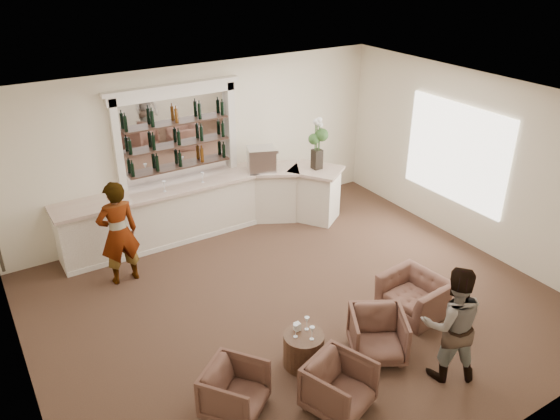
# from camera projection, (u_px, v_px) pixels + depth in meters

# --- Properties ---
(ground) EXTENTS (8.00, 8.00, 0.00)m
(ground) POSITION_uv_depth(u_px,v_px,m) (296.00, 305.00, 8.94)
(ground) COLOR #4F3727
(ground) RESTS_ON ground
(room_shell) EXTENTS (8.04, 7.02, 3.32)m
(room_shell) POSITION_uv_depth(u_px,v_px,m) (281.00, 156.00, 8.52)
(room_shell) COLOR #F0E4C7
(room_shell) RESTS_ON ground
(bar_counter) EXTENTS (5.72, 1.80, 1.14)m
(bar_counter) POSITION_uv_depth(u_px,v_px,m) (207.00, 207.00, 10.89)
(bar_counter) COLOR white
(bar_counter) RESTS_ON ground
(back_bar_alcove) EXTENTS (2.64, 0.25, 3.00)m
(back_bar_alcove) POSITION_uv_depth(u_px,v_px,m) (177.00, 135.00, 10.39)
(back_bar_alcove) COLOR white
(back_bar_alcove) RESTS_ON ground
(cocktail_table) EXTENTS (0.57, 0.57, 0.50)m
(cocktail_table) POSITION_uv_depth(u_px,v_px,m) (304.00, 349.00, 7.59)
(cocktail_table) COLOR #533824
(cocktail_table) RESTS_ON ground
(sommelier) EXTENTS (0.70, 0.47, 1.87)m
(sommelier) POSITION_uv_depth(u_px,v_px,m) (118.00, 233.00, 9.18)
(sommelier) COLOR gray
(sommelier) RESTS_ON ground
(guest) EXTENTS (1.03, 0.96, 1.69)m
(guest) POSITION_uv_depth(u_px,v_px,m) (451.00, 324.00, 7.15)
(guest) COLOR gray
(guest) RESTS_ON ground
(armchair_left) EXTENTS (1.01, 1.01, 0.67)m
(armchair_left) POSITION_uv_depth(u_px,v_px,m) (235.00, 390.00, 6.79)
(armchair_left) COLOR brown
(armchair_left) RESTS_ON ground
(armchair_center) EXTENTS (0.96, 0.97, 0.70)m
(armchair_center) POSITION_uv_depth(u_px,v_px,m) (339.00, 386.00, 6.83)
(armchair_center) COLOR brown
(armchair_center) RESTS_ON ground
(armchair_right) EXTENTS (1.04, 1.04, 0.70)m
(armchair_right) POSITION_uv_depth(u_px,v_px,m) (378.00, 335.00, 7.71)
(armchair_right) COLOR brown
(armchair_right) RESTS_ON ground
(armchair_far) EXTENTS (0.94, 1.05, 0.63)m
(armchair_far) POSITION_uv_depth(u_px,v_px,m) (414.00, 296.00, 8.62)
(armchair_far) COLOR brown
(armchair_far) RESTS_ON ground
(espresso_machine) EXTENTS (0.67, 0.62, 0.48)m
(espresso_machine) POSITION_uv_depth(u_px,v_px,m) (261.00, 159.00, 11.04)
(espresso_machine) COLOR silver
(espresso_machine) RESTS_ON bar_counter
(flower_vase) EXTENTS (0.29, 0.29, 1.09)m
(flower_vase) POSITION_uv_depth(u_px,v_px,m) (317.00, 140.00, 10.96)
(flower_vase) COLOR black
(flower_vase) RESTS_ON bar_counter
(wine_glass_bar_left) EXTENTS (0.07, 0.07, 0.21)m
(wine_glass_bar_left) POSITION_uv_depth(u_px,v_px,m) (164.00, 186.00, 10.16)
(wine_glass_bar_left) COLOR white
(wine_glass_bar_left) RESTS_ON bar_counter
(wine_glass_bar_right) EXTENTS (0.07, 0.07, 0.21)m
(wine_glass_bar_right) POSITION_uv_depth(u_px,v_px,m) (202.00, 177.00, 10.54)
(wine_glass_bar_right) COLOR white
(wine_glass_bar_right) RESTS_ON bar_counter
(wine_glass_tbl_a) EXTENTS (0.07, 0.07, 0.21)m
(wine_glass_tbl_a) POSITION_uv_depth(u_px,v_px,m) (296.00, 331.00, 7.40)
(wine_glass_tbl_a) COLOR white
(wine_glass_tbl_a) RESTS_ON cocktail_table
(wine_glass_tbl_b) EXTENTS (0.07, 0.07, 0.21)m
(wine_glass_tbl_b) POSITION_uv_depth(u_px,v_px,m) (307.00, 323.00, 7.54)
(wine_glass_tbl_b) COLOR white
(wine_glass_tbl_b) RESTS_ON cocktail_table
(wine_glass_tbl_c) EXTENTS (0.07, 0.07, 0.21)m
(wine_glass_tbl_c) POSITION_uv_depth(u_px,v_px,m) (312.00, 333.00, 7.35)
(wine_glass_tbl_c) COLOR white
(wine_glass_tbl_c) RESTS_ON cocktail_table
(napkin_holder) EXTENTS (0.08, 0.08, 0.12)m
(napkin_holder) POSITION_uv_depth(u_px,v_px,m) (297.00, 327.00, 7.55)
(napkin_holder) COLOR white
(napkin_holder) RESTS_ON cocktail_table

